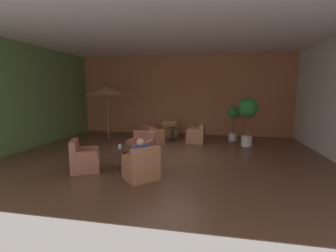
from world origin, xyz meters
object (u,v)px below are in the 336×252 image
at_px(patio_umbrella_tall_red, 107,90).
at_px(potted_tree_mid_left, 248,112).
at_px(cafe_table_front_left, 124,152).
at_px(potted_tree_left_corner, 233,118).
at_px(iced_drink_cup, 120,146).
at_px(cafe_table_front_right, 173,131).
at_px(patron_blue_shirt, 141,152).
at_px(armchair_front_left_south, 142,149).
at_px(armchair_front_left_east, 141,167).
at_px(armchair_front_right_north, 197,136).
at_px(armchair_front_left_north, 84,159).
at_px(armchair_front_right_east, 169,131).
at_px(armchair_front_right_south, 152,137).

height_order(patio_umbrella_tall_red, potted_tree_mid_left, patio_umbrella_tall_red).
height_order(cafe_table_front_left, potted_tree_left_corner, potted_tree_left_corner).
bearing_deg(patio_umbrella_tall_red, iced_drink_cup, -60.54).
height_order(cafe_table_front_left, cafe_table_front_right, same).
bearing_deg(cafe_table_front_right, potted_tree_left_corner, 15.90).
bearing_deg(potted_tree_mid_left, cafe_table_front_left, -136.92).
bearing_deg(patron_blue_shirt, cafe_table_front_right, 89.99).
height_order(armchair_front_left_south, iced_drink_cup, armchair_front_left_south).
height_order(armchair_front_left_east, armchair_front_left_south, armchair_front_left_south).
distance_m(armchair_front_right_north, patron_blue_shirt, 4.88).
bearing_deg(potted_tree_mid_left, potted_tree_left_corner, 113.36).
height_order(armchair_front_left_north, armchair_front_right_east, armchair_front_left_north).
distance_m(potted_tree_mid_left, iced_drink_cup, 5.60).
bearing_deg(potted_tree_mid_left, cafe_table_front_right, 173.81).
xyz_separation_m(cafe_table_front_left, patio_umbrella_tall_red, (-2.12, 3.48, 1.83)).
bearing_deg(armchair_front_left_east, armchair_front_left_north, 169.06).
xyz_separation_m(armchair_front_right_east, patron_blue_shirt, (0.35, -5.88, 0.42)).
relative_size(cafe_table_front_left, iced_drink_cup, 7.06).
xyz_separation_m(potted_tree_left_corner, iced_drink_cup, (-3.55, -4.93, -0.40)).
relative_size(armchair_front_right_north, patio_umbrella_tall_red, 0.33).
bearing_deg(potted_tree_mid_left, patio_umbrella_tall_red, -178.03).
distance_m(cafe_table_front_left, armchair_front_right_south, 3.26).
bearing_deg(armchair_front_left_east, armchair_front_right_north, 77.40).
height_order(armchair_front_right_south, potted_tree_mid_left, potted_tree_mid_left).
relative_size(armchair_front_left_north, cafe_table_front_right, 1.60).
xyz_separation_m(armchair_front_left_south, potted_tree_left_corner, (3.28, 3.69, 0.74)).
distance_m(cafe_table_front_right, armchair_front_right_east, 1.11).
bearing_deg(patio_umbrella_tall_red, patron_blue_shirt, -56.12).
xyz_separation_m(cafe_table_front_left, patron_blue_shirt, (0.75, -0.80, 0.23)).
bearing_deg(armchair_front_right_east, potted_tree_mid_left, -21.39).
relative_size(armchair_front_left_south, cafe_table_front_right, 1.43).
relative_size(armchair_front_left_south, patron_blue_shirt, 1.44).
height_order(armchair_front_left_south, patio_umbrella_tall_red, patio_umbrella_tall_red).
height_order(armchair_front_left_south, armchair_front_right_south, armchair_front_left_south).
bearing_deg(armchair_front_right_north, armchair_front_left_south, -120.48).
distance_m(cafe_table_front_left, potted_tree_mid_left, 5.49).
xyz_separation_m(armchair_front_left_north, armchair_front_right_south, (1.02, 3.73, -0.02)).
relative_size(armchair_front_right_north, iced_drink_cup, 7.70).
bearing_deg(armchair_front_left_south, potted_tree_mid_left, 34.36).
bearing_deg(patron_blue_shirt, iced_drink_cup, 141.03).
relative_size(armchair_front_left_east, armchair_front_left_south, 1.16).
distance_m(cafe_table_front_left, armchair_front_left_north, 1.15).
bearing_deg(armchair_front_left_south, iced_drink_cup, -102.57).
height_order(armchair_front_left_east, iced_drink_cup, armchair_front_left_east).
distance_m(armchair_front_right_east, patio_umbrella_tall_red, 3.61).
relative_size(patio_umbrella_tall_red, iced_drink_cup, 23.25).
bearing_deg(armchair_front_left_south, cafe_table_front_right, 79.01).
bearing_deg(armchair_front_left_south, patio_umbrella_tall_red, 134.34).
xyz_separation_m(armchair_front_left_south, cafe_table_front_right, (0.57, 2.92, 0.14)).
height_order(cafe_table_front_left, patron_blue_shirt, patron_blue_shirt).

